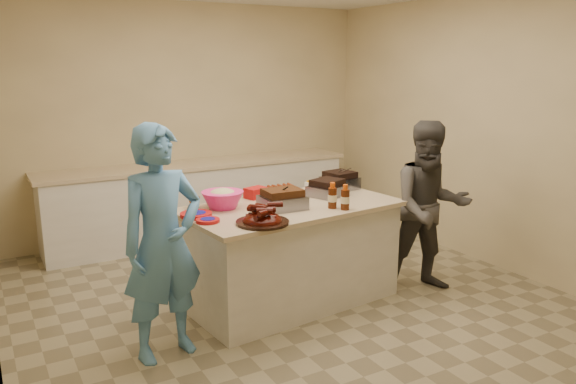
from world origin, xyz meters
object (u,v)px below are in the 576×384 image
rib_platter (263,224)px  bbq_bottle_b (332,208)px  bbq_bottle_a (345,210)px  island (291,301)px  mustard_bottle (263,202)px  coleslaw_bowl (223,208)px  guest_gray (425,288)px  guest_blue (168,353)px  plastic_cup (194,208)px  roasting_pan (340,189)px

rib_platter → bbq_bottle_b: (0.70, 0.12, 0.00)m
bbq_bottle_b → bbq_bottle_a: bearing=-55.8°
island → rib_platter: rib_platter is taller
bbq_bottle_a → bbq_bottle_b: bbq_bottle_b is taller
bbq_bottle_b → mustard_bottle: bbq_bottle_b is taller
coleslaw_bowl → guest_gray: bearing=-17.5°
island → coleslaw_bowl: (-0.54, 0.18, 0.86)m
bbq_bottle_b → guest_blue: (-1.45, -0.09, -0.86)m
mustard_bottle → guest_gray: size_ratio=0.08×
bbq_bottle_b → mustard_bottle: size_ratio=1.64×
island → bbq_bottle_b: 0.93m
mustard_bottle → coleslaw_bowl: bearing=-179.6°
plastic_cup → bbq_bottle_a: bearing=-32.2°
bbq_bottle_a → guest_blue: bbq_bottle_a is taller
guest_gray → plastic_cup: bearing=-175.2°
coleslaw_bowl → island: bearing=-18.9°
bbq_bottle_a → guest_blue: bearing=-179.9°
coleslaw_bowl → bbq_bottle_b: coleslaw_bowl is taller
guest_blue → island: bearing=5.7°
roasting_pan → guest_gray: bearing=-61.6°
rib_platter → coleslaw_bowl: coleslaw_bowl is taller
island → guest_blue: island is taller
roasting_pan → bbq_bottle_b: size_ratio=1.33×
bbq_bottle_a → plastic_cup: 1.23m
roasting_pan → coleslaw_bowl: bearing=177.0°
rib_platter → mustard_bottle: rib_platter is taller
coleslaw_bowl → bbq_bottle_a: coleslaw_bowl is taller
mustard_bottle → plastic_cup: size_ratio=1.32×
roasting_pan → guest_gray: size_ratio=0.18×
mustard_bottle → bbq_bottle_a: bearing=-49.1°
plastic_cup → guest_gray: size_ratio=0.06×
bbq_bottle_a → guest_gray: 1.25m
roasting_pan → guest_gray: 1.20m
coleslaw_bowl → guest_blue: size_ratio=0.21×
roasting_pan → coleslaw_bowl: size_ratio=0.82×
bbq_bottle_a → guest_gray: size_ratio=0.13×
coleslaw_bowl → bbq_bottle_b: (0.78, -0.44, 0.00)m
bbq_bottle_b → plastic_cup: bearing=150.0°
plastic_cup → guest_gray: 2.23m
coleslaw_bowl → plastic_cup: bearing=149.0°
bbq_bottle_b → guest_gray: bbq_bottle_b is taller
bbq_bottle_b → plastic_cup: bbq_bottle_b is taller
guest_gray → roasting_pan: bearing=150.8°
guest_gray → mustard_bottle: bearing=-178.1°
roasting_pan → coleslaw_bowl: coleslaw_bowl is taller
guest_blue → guest_gray: size_ratio=1.07×
mustard_bottle → plastic_cup: 0.59m
mustard_bottle → guest_blue: mustard_bottle is taller
rib_platter → coleslaw_bowl: 0.57m
rib_platter → plastic_cup: size_ratio=4.04×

